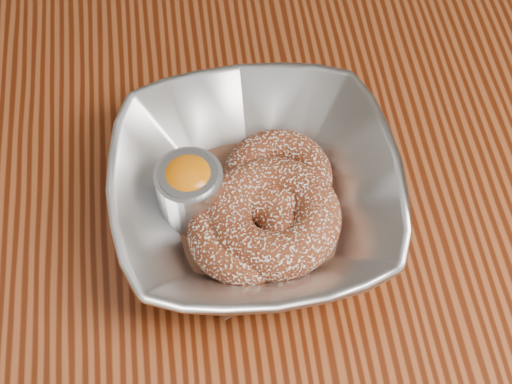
{
  "coord_description": "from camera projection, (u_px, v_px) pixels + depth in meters",
  "views": [
    {
      "loc": [
        0.06,
        -0.4,
        1.3
      ],
      "look_at": [
        0.11,
        -0.07,
        0.78
      ],
      "focal_mm": 55.0,
      "sensor_mm": 36.0,
      "label": 1
    }
  ],
  "objects": [
    {
      "name": "parchment",
      "position": [
        256.0,
        206.0,
        0.63
      ],
      "size": [
        0.19,
        0.19,
        0.0
      ],
      "primitive_type": "cube",
      "rotation": [
        0.0,
        0.0,
        0.43
      ],
      "color": "brown",
      "rests_on": "table"
    },
    {
      "name": "donut_back",
      "position": [
        278.0,
        176.0,
        0.63
      ],
      "size": [
        0.11,
        0.11,
        0.03
      ],
      "primitive_type": "torus",
      "rotation": [
        0.0,
        0.0,
        -0.3
      ],
      "color": "maroon",
      "rests_on": "parchment"
    },
    {
      "name": "donut_extra",
      "position": [
        244.0,
        233.0,
        0.6
      ],
      "size": [
        0.1,
        0.1,
        0.03
      ],
      "primitive_type": "torus",
      "rotation": [
        0.0,
        0.0,
        -0.16
      ],
      "color": "maroon",
      "rests_on": "parchment"
    },
    {
      "name": "ramekin",
      "position": [
        190.0,
        189.0,
        0.61
      ],
      "size": [
        0.05,
        0.05,
        0.06
      ],
      "color": "silver",
      "rests_on": "table"
    },
    {
      "name": "donut_front",
      "position": [
        272.0,
        217.0,
        0.6
      ],
      "size": [
        0.15,
        0.15,
        0.04
      ],
      "primitive_type": "torus",
      "rotation": [
        0.0,
        0.0,
        0.59
      ],
      "color": "maroon",
      "rests_on": "parchment"
    },
    {
      "name": "serving_bowl",
      "position": [
        256.0,
        193.0,
        0.62
      ],
      "size": [
        0.23,
        0.23,
        0.06
      ],
      "primitive_type": "imported",
      "color": "silver",
      "rests_on": "table"
    },
    {
      "name": "table",
      "position": [
        139.0,
        217.0,
        0.75
      ],
      "size": [
        1.2,
        0.8,
        0.75
      ],
      "color": "maroon",
      "rests_on": "ground_plane"
    }
  ]
}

